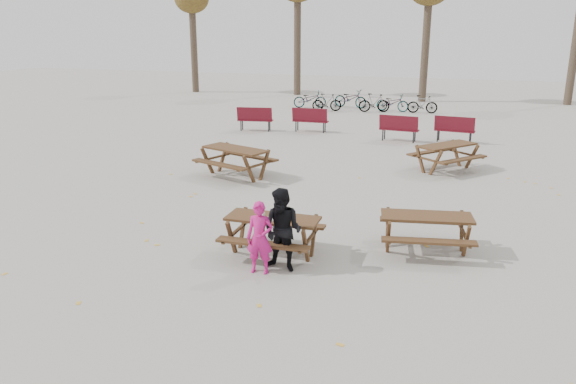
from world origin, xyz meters
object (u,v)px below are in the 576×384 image
(main_picnic_table, at_px, (273,226))
(picnic_table_far, at_px, (446,157))
(food_tray, at_px, (270,219))
(child, at_px, (260,238))
(picnic_table_east, at_px, (426,233))
(soda_bottle, at_px, (264,217))
(adult, at_px, (283,230))
(picnic_table_north, at_px, (235,162))

(main_picnic_table, xyz_separation_m, picnic_table_far, (2.99, 7.92, -0.17))
(main_picnic_table, xyz_separation_m, food_tray, (0.00, -0.19, 0.21))
(main_picnic_table, xyz_separation_m, child, (0.05, -0.86, 0.09))
(main_picnic_table, bearing_deg, picnic_table_east, 20.14)
(soda_bottle, xyz_separation_m, adult, (0.51, -0.41, -0.07))
(soda_bottle, height_order, picnic_table_east, soda_bottle)
(food_tray, height_order, picnic_table_east, food_tray)
(picnic_table_far, bearing_deg, soda_bottle, -160.37)
(food_tray, relative_size, picnic_table_far, 0.09)
(child, distance_m, picnic_table_north, 6.84)
(adult, height_order, picnic_table_far, adult)
(main_picnic_table, bearing_deg, picnic_table_far, 69.32)
(food_tray, distance_m, child, 0.69)
(soda_bottle, bearing_deg, food_tray, 18.32)
(picnic_table_east, bearing_deg, food_tray, -166.11)
(soda_bottle, xyz_separation_m, child, (0.15, -0.64, -0.17))
(main_picnic_table, relative_size, picnic_table_east, 1.02)
(child, bearing_deg, food_tray, 88.20)
(soda_bottle, distance_m, picnic_table_north, 6.21)
(soda_bottle, height_order, child, child)
(soda_bottle, bearing_deg, main_picnic_table, 64.07)
(picnic_table_east, height_order, picnic_table_north, picnic_table_north)
(main_picnic_table, relative_size, soda_bottle, 10.59)
(food_tray, height_order, picnic_table_far, picnic_table_far)
(child, xyz_separation_m, picnic_table_north, (-3.01, 6.14, -0.24))
(food_tray, relative_size, picnic_table_north, 0.09)
(food_tray, distance_m, picnic_table_far, 8.64)
(main_picnic_table, height_order, picnic_table_north, picnic_table_north)
(picnic_table_far, bearing_deg, picnic_table_east, -140.71)
(soda_bottle, distance_m, picnic_table_far, 8.72)
(main_picnic_table, bearing_deg, soda_bottle, -115.93)
(main_picnic_table, height_order, picnic_table_far, picnic_table_far)
(food_tray, bearing_deg, main_picnic_table, 91.06)
(soda_bottle, xyz_separation_m, picnic_table_north, (-2.86, 5.50, -0.41))
(picnic_table_north, bearing_deg, child, -43.07)
(main_picnic_table, relative_size, picnic_table_far, 0.94)
(main_picnic_table, distance_m, adult, 0.77)
(food_tray, height_order, adult, adult)
(soda_bottle, bearing_deg, adult, -38.38)
(adult, bearing_deg, picnic_table_east, 42.86)
(soda_bottle, relative_size, picnic_table_far, 0.09)
(adult, bearing_deg, picnic_table_far, 81.64)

